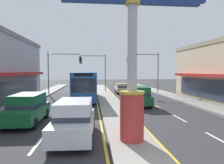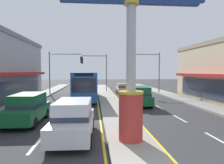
% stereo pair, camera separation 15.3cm
% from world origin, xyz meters
% --- Properties ---
extents(median_strip, '(2.21, 52.00, 0.14)m').
position_xyz_m(median_strip, '(0.00, 18.00, 0.07)').
color(median_strip, gray).
rests_on(median_strip, ground).
extents(sidewalk_left, '(2.30, 60.00, 0.18)m').
position_xyz_m(sidewalk_left, '(-8.85, 16.00, 0.09)').
color(sidewalk_left, gray).
rests_on(sidewalk_left, ground).
extents(sidewalk_right, '(2.30, 60.00, 0.18)m').
position_xyz_m(sidewalk_right, '(8.85, 16.00, 0.09)').
color(sidewalk_right, gray).
rests_on(sidewalk_right, ground).
extents(lane_markings, '(8.95, 52.00, 0.01)m').
position_xyz_m(lane_markings, '(-0.00, 16.65, 0.00)').
color(lane_markings, silver).
rests_on(lane_markings, ground).
extents(district_sign, '(6.93, 1.18, 7.76)m').
position_xyz_m(district_sign, '(-0.00, 4.69, 4.15)').
color(district_sign, '#B7332D').
rests_on(district_sign, median_strip).
extents(traffic_light_left_side, '(4.86, 0.46, 6.20)m').
position_xyz_m(traffic_light_left_side, '(-6.34, 25.38, 4.25)').
color(traffic_light_left_side, slate).
rests_on(traffic_light_left_side, ground).
extents(traffic_light_right_side, '(4.86, 0.46, 6.20)m').
position_xyz_m(traffic_light_right_side, '(6.34, 24.81, 4.25)').
color(traffic_light_right_side, slate).
rests_on(traffic_light_right_side, ground).
extents(traffic_light_median_far, '(4.20, 0.46, 6.20)m').
position_xyz_m(traffic_light_median_far, '(-1.10, 28.39, 4.19)').
color(traffic_light_median_far, slate).
rests_on(traffic_light_median_far, ground).
extents(suv_near_right_lane, '(2.15, 4.69, 1.90)m').
position_xyz_m(suv_near_right_lane, '(2.75, 14.80, 0.98)').
color(suv_near_right_lane, '#14562D').
rests_on(suv_near_right_lane, ground).
extents(bus_far_right_lane, '(2.79, 11.26, 3.26)m').
position_xyz_m(bus_far_right_lane, '(-2.76, 19.85, 1.87)').
color(bus_far_right_lane, '#1E5199').
rests_on(bus_far_right_lane, ground).
extents(sedan_near_left_lane, '(1.86, 4.31, 1.53)m').
position_xyz_m(sedan_near_left_lane, '(2.76, 26.20, 0.79)').
color(sedan_near_left_lane, tan).
rests_on(sedan_near_left_lane, ground).
extents(suv_mid_left_lane, '(2.09, 4.66, 1.90)m').
position_xyz_m(suv_mid_left_lane, '(-2.75, 5.68, 0.98)').
color(suv_mid_left_lane, silver).
rests_on(suv_mid_left_lane, ground).
extents(suv_far_left_oncoming, '(2.04, 4.64, 1.90)m').
position_xyz_m(suv_far_left_oncoming, '(-6.05, 9.02, 0.98)').
color(suv_far_left_oncoming, '#14562D').
rests_on(suv_far_left_oncoming, ground).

